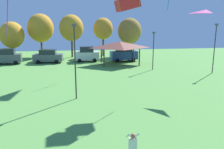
{
  "coord_description": "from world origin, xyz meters",
  "views": [
    {
      "loc": [
        -2.15,
        3.94,
        6.67
      ],
      "look_at": [
        -0.57,
        14.58,
        4.25
      ],
      "focal_mm": 38.0,
      "sensor_mm": 36.0,
      "label": 1
    }
  ],
  "objects": [
    {
      "name": "treeline_tree_2",
      "position": [
        -8.87,
        50.98,
        5.41
      ],
      "size": [
        4.85,
        4.85,
        8.09
      ],
      "color": "brown",
      "rests_on": "ground"
    },
    {
      "name": "treeline_tree_1",
      "position": [
        -13.75,
        49.47,
        4.24
      ],
      "size": [
        4.34,
        4.34,
        6.64
      ],
      "color": "brown",
      "rests_on": "ground"
    },
    {
      "name": "park_pavilion",
      "position": [
        4.49,
        40.58,
        3.08
      ],
      "size": [
        7.0,
        4.98,
        3.6
      ],
      "color": "brown",
      "rests_on": "ground"
    },
    {
      "name": "parked_car_third_from_left",
      "position": [
        -0.59,
        43.93,
        1.25
      ],
      "size": [
        4.09,
        2.07,
        2.56
      ],
      "rotation": [
        0.0,
        0.0,
        0.03
      ],
      "color": "silver",
      "rests_on": "ground"
    },
    {
      "name": "parked_car_second_from_left",
      "position": [
        -6.9,
        43.5,
        1.1
      ],
      "size": [
        4.75,
        2.26,
        2.2
      ],
      "rotation": [
        0.0,
        0.0,
        -0.06
      ],
      "color": "#4C5156",
      "rests_on": "ground"
    },
    {
      "name": "parked_car_rightmost_in_row",
      "position": [
        5.72,
        43.34,
        1.31
      ],
      "size": [
        4.74,
        2.43,
        2.7
      ],
      "rotation": [
        0.0,
        0.0,
        0.13
      ],
      "color": "#234299",
      "rests_on": "ground"
    },
    {
      "name": "kite_flying_0",
      "position": [
        10.48,
        26.29,
        7.14
      ],
      "size": [
        2.1,
        2.28,
        0.43
      ],
      "color": "#E54C93"
    },
    {
      "name": "light_post_0",
      "position": [
        15.4,
        32.2,
        3.6
      ],
      "size": [
        0.36,
        0.2,
        6.4
      ],
      "color": "#2D2D33",
      "rests_on": "ground"
    },
    {
      "name": "person_standing_near_foreground",
      "position": [
        0.21,
        13.46,
        1.03
      ],
      "size": [
        0.52,
        0.52,
        1.82
      ],
      "rotation": [
        0.0,
        0.0,
        0.25
      ],
      "color": "black",
      "rests_on": "ground"
    },
    {
      "name": "treeline_tree_3",
      "position": [
        -3.08,
        49.4,
        5.45
      ],
      "size": [
        4.43,
        4.43,
        7.9
      ],
      "color": "brown",
      "rests_on": "ground"
    },
    {
      "name": "parked_car_leftmost",
      "position": [
        -13.21,
        43.33,
        1.21
      ],
      "size": [
        4.46,
        2.32,
        2.46
      ],
      "rotation": [
        0.0,
        0.0,
        0.08
      ],
      "color": "#4C5156",
      "rests_on": "ground"
    },
    {
      "name": "treeline_tree_5",
      "position": [
        8.04,
        49.58,
        4.8
      ],
      "size": [
        4.56,
        4.56,
        7.32
      ],
      "color": "brown",
      "rests_on": "ground"
    },
    {
      "name": "treeline_tree_4",
      "position": [
        2.96,
        50.36,
        5.24
      ],
      "size": [
        3.78,
        3.78,
        7.35
      ],
      "color": "brown",
      "rests_on": "ground"
    },
    {
      "name": "light_post_1",
      "position": [
        -2.35,
        24.13,
        3.65
      ],
      "size": [
        0.36,
        0.2,
        6.49
      ],
      "color": "#2D2D33",
      "rests_on": "ground"
    },
    {
      "name": "light_post_2",
      "position": [
        8.33,
        35.57,
        3.03
      ],
      "size": [
        0.36,
        0.2,
        5.28
      ],
      "color": "#2D2D33",
      "rests_on": "ground"
    }
  ]
}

